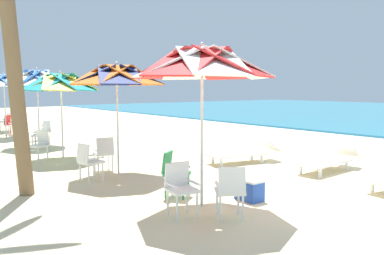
% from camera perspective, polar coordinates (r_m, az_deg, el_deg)
% --- Properties ---
extents(ground_plane, '(80.00, 80.00, 0.00)m').
position_cam_1_polar(ground_plane, '(8.36, 18.86, -8.94)').
color(ground_plane, beige).
extents(beach_umbrella_0, '(2.46, 2.46, 2.84)m').
position_cam_1_polar(beach_umbrella_0, '(6.78, 1.45, 9.06)').
color(beach_umbrella_0, silver).
rests_on(beach_umbrella_0, ground).
extents(plastic_chair_0, '(0.54, 0.51, 0.87)m').
position_cam_1_polar(plastic_chair_0, '(6.46, -1.70, -8.40)').
color(plastic_chair_0, white).
rests_on(plastic_chair_0, ground).
extents(plastic_chair_1, '(0.63, 0.62, 0.87)m').
position_cam_1_polar(plastic_chair_1, '(6.30, 5.58, -8.79)').
color(plastic_chair_1, white).
rests_on(plastic_chair_1, ground).
extents(plastic_chair_2, '(0.63, 0.62, 0.87)m').
position_cam_1_polar(plastic_chair_2, '(7.59, -2.65, -6.26)').
color(plastic_chair_2, '#2D8C4C').
rests_on(plastic_chair_2, ground).
extents(beach_umbrella_1, '(2.29, 2.29, 2.69)m').
position_cam_1_polar(beach_umbrella_1, '(9.54, -10.80, 7.25)').
color(beach_umbrella_1, silver).
rests_on(beach_umbrella_1, ground).
extents(plastic_chair_3, '(0.50, 0.53, 0.87)m').
position_cam_1_polar(plastic_chair_3, '(8.99, -14.72, -4.55)').
color(plastic_chair_3, white).
rests_on(plastic_chair_3, ground).
extents(plastic_chair_4, '(0.54, 0.52, 0.87)m').
position_cam_1_polar(plastic_chair_4, '(10.05, -12.58, -3.43)').
color(plastic_chair_4, white).
rests_on(plastic_chair_4, ground).
extents(beach_umbrella_2, '(2.28, 2.28, 2.57)m').
position_cam_1_polar(beach_umbrella_2, '(12.19, -18.41, 6.09)').
color(beach_umbrella_2, silver).
rests_on(beach_umbrella_2, ground).
extents(plastic_chair_5, '(0.60, 0.61, 0.87)m').
position_cam_1_polar(plastic_chair_5, '(12.00, -21.12, -2.20)').
color(plastic_chair_5, white).
rests_on(plastic_chair_5, ground).
extents(beach_umbrella_3, '(2.19, 2.19, 2.80)m').
position_cam_1_polar(beach_umbrella_3, '(15.19, -21.44, 6.56)').
color(beach_umbrella_3, silver).
rests_on(beach_umbrella_3, ground).
extents(plastic_chair_6, '(0.54, 0.56, 0.87)m').
position_cam_1_polar(plastic_chair_6, '(15.74, -20.54, -0.38)').
color(plastic_chair_6, white).
rests_on(plastic_chair_6, ground).
extents(plastic_chair_7, '(0.60, 0.62, 0.87)m').
position_cam_1_polar(plastic_chair_7, '(14.61, -20.96, -0.84)').
color(plastic_chair_7, white).
rests_on(plastic_chair_7, ground).
extents(plastic_chair_8, '(0.46, 0.48, 0.87)m').
position_cam_1_polar(plastic_chair_8, '(15.73, -23.54, -0.50)').
color(plastic_chair_8, white).
rests_on(plastic_chair_8, ground).
extents(beach_umbrella_4, '(2.07, 2.07, 2.73)m').
position_cam_1_polar(beach_umbrella_4, '(18.29, -25.51, 6.03)').
color(beach_umbrella_4, silver).
rests_on(beach_umbrella_4, ground).
extents(plastic_chair_9, '(0.55, 0.58, 0.87)m').
position_cam_1_polar(plastic_chair_9, '(18.77, -23.97, 0.42)').
color(plastic_chair_9, white).
rests_on(plastic_chair_9, ground).
extents(plastic_chair_11, '(0.63, 0.63, 0.87)m').
position_cam_1_polar(plastic_chair_11, '(19.40, -24.75, 0.55)').
color(plastic_chair_11, red).
rests_on(plastic_chair_11, ground).
extents(plastic_chair_14, '(0.61, 0.62, 0.87)m').
position_cam_1_polar(plastic_chair_14, '(21.24, -25.16, 0.93)').
color(plastic_chair_14, white).
rests_on(plastic_chair_14, ground).
extents(sun_lounger_1, '(0.77, 2.18, 0.62)m').
position_cam_1_polar(sun_lounger_1, '(10.48, 19.13, -4.43)').
color(sun_lounger_1, white).
rests_on(sun_lounger_1, ground).
extents(sun_lounger_2, '(1.10, 2.23, 0.62)m').
position_cam_1_polar(sun_lounger_2, '(11.10, 7.47, -3.60)').
color(sun_lounger_2, white).
rests_on(sun_lounger_2, ground).
extents(cooler_box, '(0.50, 0.34, 0.40)m').
position_cam_1_polar(cooler_box, '(7.46, 8.28, -8.85)').
color(cooler_box, blue).
rests_on(cooler_box, ground).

